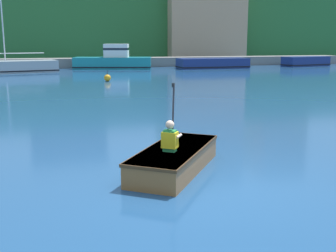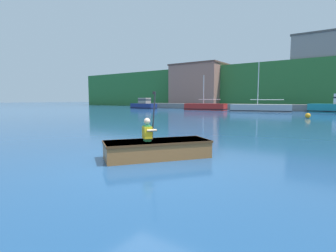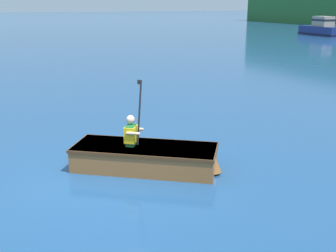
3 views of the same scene
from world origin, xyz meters
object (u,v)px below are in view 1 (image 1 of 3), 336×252
at_px(moored_boat_dock_west_inner, 213,64).
at_px(rowboat_foreground, 175,157).
at_px(channel_buoy, 107,78).
at_px(moored_boat_dock_center_near, 306,62).
at_px(moored_boat_dock_east_inner, 114,60).
at_px(moored_boat_dock_west_end, 11,67).
at_px(person_paddler, 170,137).

xyz_separation_m(moored_boat_dock_west_inner, rowboat_foreground, (-12.31, -29.65, -0.18)).
height_order(rowboat_foreground, channel_buoy, channel_buoy).
relative_size(moored_boat_dock_center_near, moored_boat_dock_east_inner, 0.71).
xyz_separation_m(moored_boat_dock_west_inner, moored_boat_dock_center_near, (10.37, 0.63, 0.01)).
bearing_deg(moored_boat_dock_west_end, person_paddler, -79.40).
distance_m(moored_boat_dock_center_near, channel_buoy, 24.26).
bearing_deg(channel_buoy, moored_boat_dock_west_inner, 42.64).
relative_size(moored_boat_dock_west_inner, moored_boat_dock_east_inner, 0.90).
distance_m(person_paddler, channel_buoy, 19.59).
relative_size(moored_boat_dock_west_end, moored_boat_dock_center_near, 1.43).
distance_m(moored_boat_dock_west_end, person_paddler, 29.49).
bearing_deg(rowboat_foreground, moored_boat_dock_west_end, 101.03).
distance_m(moored_boat_dock_east_inner, person_paddler, 31.96).
xyz_separation_m(moored_boat_dock_center_near, person_paddler, (-22.87, -30.54, 0.30)).
height_order(moored_boat_dock_center_near, rowboat_foreground, moored_boat_dock_center_near).
bearing_deg(person_paddler, channel_buoy, 86.36).
xyz_separation_m(person_paddler, channel_buoy, (1.25, 19.54, -0.53)).
distance_m(moored_boat_dock_center_near, moored_boat_dock_east_inner, 19.52).
relative_size(moored_boat_dock_west_end, rowboat_foreground, 2.64).
distance_m(moored_boat_dock_west_end, moored_boat_dock_east_inner, 9.25).
bearing_deg(moored_boat_dock_east_inner, moored_boat_dock_west_inner, -11.62).
height_order(moored_boat_dock_west_inner, moored_boat_dock_east_inner, moored_boat_dock_east_inner).
bearing_deg(moored_boat_dock_west_end, moored_boat_dock_west_inner, 2.93).
xyz_separation_m(moored_boat_dock_west_end, channel_buoy, (6.67, -9.44, -0.24)).
relative_size(moored_boat_dock_west_inner, rowboat_foreground, 2.32).
xyz_separation_m(moored_boat_dock_east_inner, channel_buoy, (-2.15, -12.23, -0.55)).
bearing_deg(channel_buoy, moored_boat_dock_west_end, 125.23).
height_order(moored_boat_dock_west_end, moored_boat_dock_west_inner, moored_boat_dock_west_end).
height_order(moored_boat_dock_west_end, channel_buoy, moored_boat_dock_west_end).
relative_size(rowboat_foreground, person_paddler, 2.22).
xyz_separation_m(moored_boat_dock_center_near, channel_buoy, (-21.62, -10.99, -0.23)).
relative_size(moored_boat_dock_west_end, moored_boat_dock_east_inner, 1.02).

